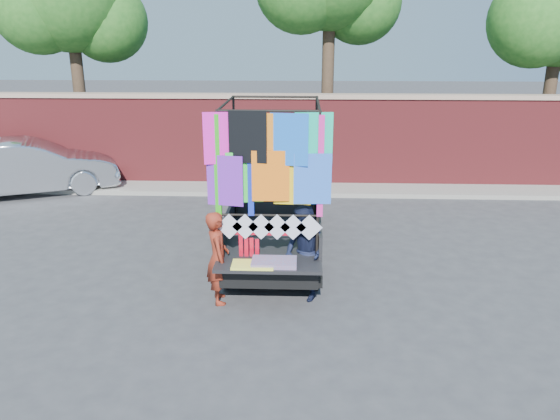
{
  "coord_description": "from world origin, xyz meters",
  "views": [
    {
      "loc": [
        0.26,
        -8.37,
        4.16
      ],
      "look_at": [
        -0.08,
        0.02,
        1.46
      ],
      "focal_mm": 35.0,
      "sensor_mm": 36.0,
      "label": 1
    }
  ],
  "objects_px": {
    "pickup_truck": "(276,210)",
    "sedan": "(31,167)",
    "woman": "(218,258)",
    "man": "(304,253)"
  },
  "relations": [
    {
      "from": "pickup_truck",
      "to": "sedan",
      "type": "relative_size",
      "value": 1.09
    },
    {
      "from": "sedan",
      "to": "man",
      "type": "bearing_deg",
      "value": -152.4
    },
    {
      "from": "pickup_truck",
      "to": "sedan",
      "type": "bearing_deg",
      "value": 151.96
    },
    {
      "from": "sedan",
      "to": "woman",
      "type": "xyz_separation_m",
      "value": [
        6.04,
        -6.15,
        0.02
      ]
    },
    {
      "from": "sedan",
      "to": "woman",
      "type": "distance_m",
      "value": 8.62
    },
    {
      "from": "woman",
      "to": "sedan",
      "type": "bearing_deg",
      "value": 29.7
    },
    {
      "from": "woman",
      "to": "man",
      "type": "relative_size",
      "value": 0.97
    },
    {
      "from": "pickup_truck",
      "to": "man",
      "type": "relative_size",
      "value": 3.14
    },
    {
      "from": "man",
      "to": "pickup_truck",
      "type": "bearing_deg",
      "value": 159.16
    },
    {
      "from": "pickup_truck",
      "to": "woman",
      "type": "height_order",
      "value": "pickup_truck"
    }
  ]
}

